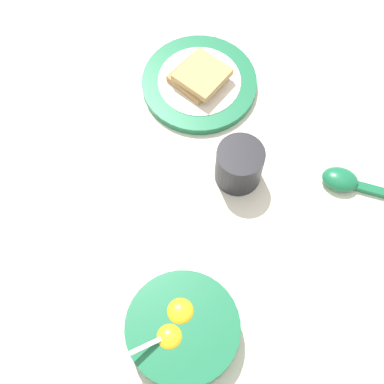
% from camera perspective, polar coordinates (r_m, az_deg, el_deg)
% --- Properties ---
extents(ground_plane, '(3.00, 3.00, 0.00)m').
position_cam_1_polar(ground_plane, '(0.93, 6.65, 0.15)').
color(ground_plane, silver).
extents(egg_bowl, '(0.17, 0.17, 0.07)m').
position_cam_1_polar(egg_bowl, '(0.83, -1.02, -14.43)').
color(egg_bowl, '#196B42').
rests_on(egg_bowl, ground_plane).
extents(toast_plate, '(0.22, 0.22, 0.02)m').
position_cam_1_polar(toast_plate, '(1.02, 0.79, 11.53)').
color(toast_plate, '#196B42').
rests_on(toast_plate, ground_plane).
extents(toast_sandwich, '(0.11, 0.11, 0.03)m').
position_cam_1_polar(toast_sandwich, '(1.00, 0.84, 12.27)').
color(toast_sandwich, tan).
rests_on(toast_sandwich, toast_plate).
extents(soup_spoon, '(0.12, 0.12, 0.03)m').
position_cam_1_polar(soup_spoon, '(0.95, 16.14, 1.10)').
color(soup_spoon, '#196B42').
rests_on(soup_spoon, ground_plane).
extents(drinking_cup, '(0.08, 0.08, 0.08)m').
position_cam_1_polar(drinking_cup, '(0.90, 5.06, 2.95)').
color(drinking_cup, black).
rests_on(drinking_cup, ground_plane).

